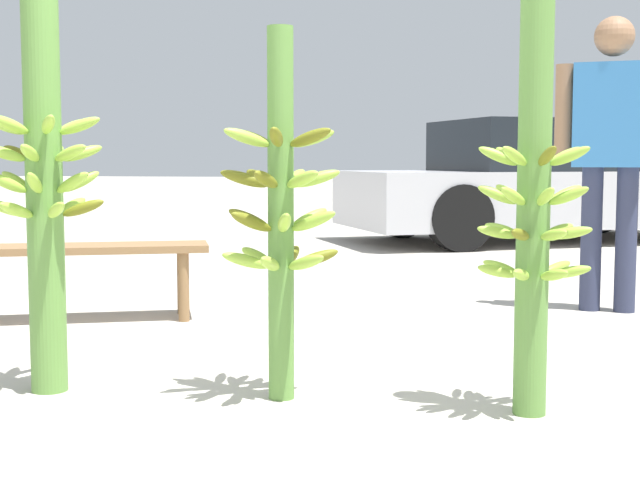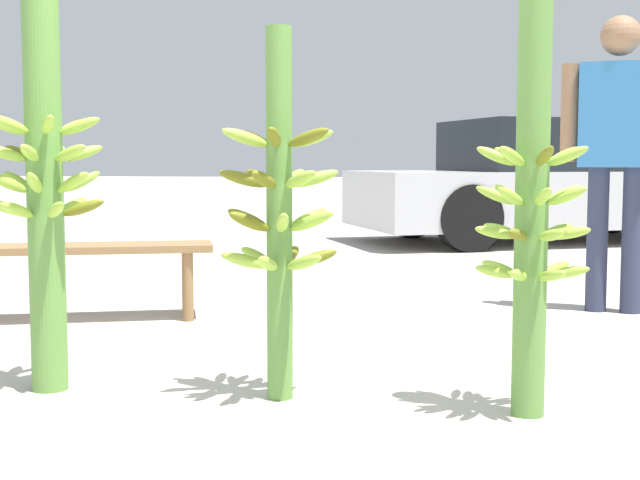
{
  "view_description": "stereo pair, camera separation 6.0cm",
  "coord_description": "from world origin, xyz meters",
  "px_view_note": "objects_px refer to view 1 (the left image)",
  "views": [
    {
      "loc": [
        0.69,
        -2.83,
        0.89
      ],
      "look_at": [
        0.12,
        0.67,
        0.56
      ],
      "focal_mm": 50.0,
      "sensor_mm": 36.0,
      "label": 1
    },
    {
      "loc": [
        0.75,
        -2.82,
        0.89
      ],
      "look_at": [
        0.12,
        0.67,
        0.56
      ],
      "focal_mm": 50.0,
      "sensor_mm": 36.0,
      "label": 2
    }
  ],
  "objects_px": {
    "banana_stalk_left": "(44,182)",
    "vendor_person": "(612,137)",
    "banana_stalk_right": "(533,211)",
    "banana_stalk_center": "(281,209)",
    "parked_car": "(541,183)",
    "market_bench": "(67,257)"
  },
  "relations": [
    {
      "from": "banana_stalk_left",
      "to": "vendor_person",
      "type": "bearing_deg",
      "value": 42.84
    },
    {
      "from": "banana_stalk_left",
      "to": "banana_stalk_right",
      "type": "distance_m",
      "value": 1.8
    },
    {
      "from": "banana_stalk_center",
      "to": "parked_car",
      "type": "xyz_separation_m",
      "value": [
        1.47,
        6.71,
        -0.08
      ]
    },
    {
      "from": "vendor_person",
      "to": "banana_stalk_center",
      "type": "bearing_deg",
      "value": -114.71
    },
    {
      "from": "banana_stalk_center",
      "to": "vendor_person",
      "type": "height_order",
      "value": "vendor_person"
    },
    {
      "from": "banana_stalk_center",
      "to": "market_bench",
      "type": "distance_m",
      "value": 2.04
    },
    {
      "from": "banana_stalk_left",
      "to": "parked_car",
      "type": "relative_size",
      "value": 0.35
    },
    {
      "from": "banana_stalk_left",
      "to": "vendor_person",
      "type": "height_order",
      "value": "vendor_person"
    },
    {
      "from": "banana_stalk_right",
      "to": "parked_car",
      "type": "height_order",
      "value": "banana_stalk_right"
    },
    {
      "from": "market_bench",
      "to": "banana_stalk_right",
      "type": "bearing_deg",
      "value": -50.68
    },
    {
      "from": "vendor_person",
      "to": "market_bench",
      "type": "xyz_separation_m",
      "value": [
        -2.96,
        -0.82,
        -0.66
      ]
    },
    {
      "from": "banana_stalk_center",
      "to": "banana_stalk_right",
      "type": "height_order",
      "value": "banana_stalk_right"
    },
    {
      "from": "vendor_person",
      "to": "market_bench",
      "type": "bearing_deg",
      "value": -154.95
    },
    {
      "from": "vendor_person",
      "to": "parked_car",
      "type": "relative_size",
      "value": 0.38
    },
    {
      "from": "market_bench",
      "to": "banana_stalk_center",
      "type": "bearing_deg",
      "value": -62.41
    },
    {
      "from": "banana_stalk_right",
      "to": "vendor_person",
      "type": "xyz_separation_m",
      "value": [
        0.59,
        2.24,
        0.3
      ]
    },
    {
      "from": "banana_stalk_left",
      "to": "vendor_person",
      "type": "xyz_separation_m",
      "value": [
        2.39,
        2.21,
        0.21
      ]
    },
    {
      "from": "vendor_person",
      "to": "parked_car",
      "type": "bearing_deg",
      "value": 99.91
    },
    {
      "from": "banana_stalk_center",
      "to": "banana_stalk_right",
      "type": "xyz_separation_m",
      "value": [
        0.89,
        -0.06,
        0.01
      ]
    },
    {
      "from": "market_bench",
      "to": "parked_car",
      "type": "xyz_separation_m",
      "value": [
        2.94,
        5.35,
        0.27
      ]
    },
    {
      "from": "vendor_person",
      "to": "parked_car",
      "type": "height_order",
      "value": "vendor_person"
    },
    {
      "from": "banana_stalk_left",
      "to": "parked_car",
      "type": "bearing_deg",
      "value": 70.69
    }
  ]
}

